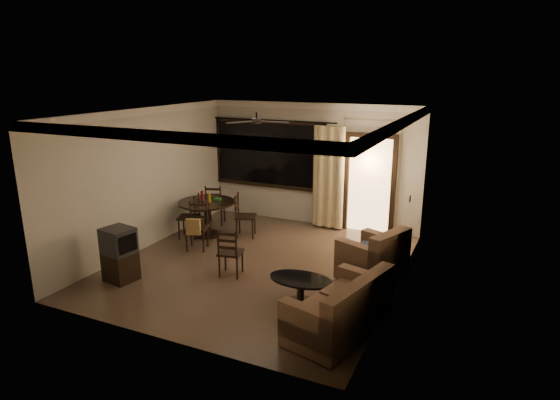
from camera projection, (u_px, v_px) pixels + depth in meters
The scene contains 12 objects.
ground at pixel (259, 265), 8.68m from camera, with size 5.50×5.50×0.00m, color #7F6651.
room_shell at pixel (323, 155), 9.51m from camera, with size 5.50×6.70×5.50m.
dining_table at pixel (207, 209), 10.11m from camera, with size 1.22×1.22×0.98m.
dining_chair_west at pixel (190, 225), 10.06m from camera, with size 0.53×0.53×0.95m.
dining_chair_east at pixel (245, 224), 10.12m from camera, with size 0.53×0.53×0.95m.
dining_chair_south at pixel (197, 235), 9.36m from camera, with size 0.53×0.57×0.95m.
dining_chair_north at pixel (216, 212), 10.95m from camera, with size 0.53×0.53×0.95m.
tv_cabinet at pixel (120, 254), 7.94m from camera, with size 0.56×0.52×0.94m.
sofa at pixel (342, 312), 6.32m from camera, with size 1.21×1.74×0.84m.
armchair at pixel (375, 260), 7.95m from camera, with size 1.20×1.20×0.92m.
coffee_table at pixel (301, 287), 7.14m from camera, with size 1.00×0.60×0.44m.
side_chair at pixel (231, 261), 8.18m from camera, with size 0.47×0.47×0.89m.
Camera 1 is at (3.71, -7.15, 3.48)m, focal length 30.00 mm.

